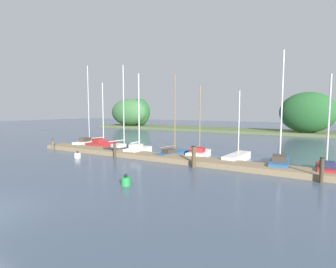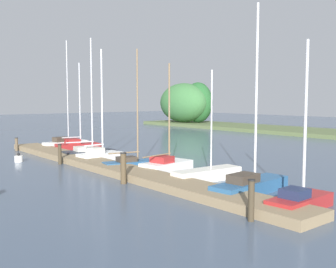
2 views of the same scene
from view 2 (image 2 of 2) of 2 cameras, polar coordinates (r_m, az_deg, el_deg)
dock_pier at (r=21.62m, az=-8.55°, el=-4.61°), size 24.34×1.80×0.35m
sailboat_0 at (r=31.65m, az=-14.13°, el=-1.21°), size 1.41×3.77×8.12m
sailboat_1 at (r=29.92m, az=-12.51°, el=-1.60°), size 1.65×3.31×6.33m
sailboat_2 at (r=26.57m, az=-10.93°, el=-2.42°), size 1.72×3.59×7.61m
sailboat_3 at (r=24.64m, az=-9.46°, el=-2.90°), size 1.41×2.88×6.69m
sailboat_4 at (r=22.05m, az=-4.67°, el=-3.99°), size 1.60×3.63×6.42m
sailboat_5 at (r=21.04m, az=-0.06°, el=-4.33°), size 1.79×3.38×5.58m
sailboat_6 at (r=18.86m, az=5.88°, el=-5.60°), size 1.13×3.79×5.08m
sailboat_7 at (r=16.60m, az=11.80°, el=-6.85°), size 1.43×4.35×7.49m
sailboat_8 at (r=14.61m, az=18.32°, el=-8.66°), size 1.19×3.04×5.74m
mooring_piling_0 at (r=31.18m, az=-20.64°, el=-1.36°), size 0.23×0.23×0.96m
mooring_piling_1 at (r=23.97m, az=-15.05°, el=-2.77°), size 0.23×0.23×1.17m
mooring_piling_2 at (r=18.02m, az=-6.33°, el=-4.81°), size 0.30×0.30×1.39m
mooring_piling_3 at (r=12.79m, az=11.69°, el=-9.15°), size 0.22×0.22×1.31m
channel_buoy_1 at (r=25.71m, az=-20.37°, el=-3.28°), size 0.48×0.48×0.54m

